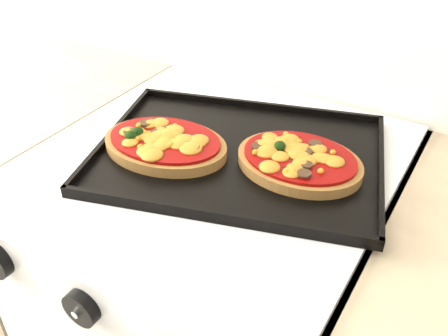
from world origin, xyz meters
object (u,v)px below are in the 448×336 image
Objects in this scene: pizza_right at (299,160)px; stove at (218,325)px; pizza_left at (165,143)px; baking_tray at (239,153)px.

stove is at bearing -168.17° from pizza_right.
stove is at bearing 28.59° from pizza_left.
pizza_left is 1.06× the size of pizza_right.
pizza_right is (0.14, 0.03, 0.48)m from stove.
pizza_left is (-0.08, -0.04, 0.48)m from stove.
pizza_left reaches higher than baking_tray.
stove is 1.92× the size of baking_tray.
stove is 4.38× the size of pizza_right.
stove is at bearing -174.70° from baking_tray.
pizza_right is (0.22, 0.07, -0.00)m from pizza_left.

